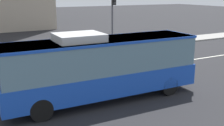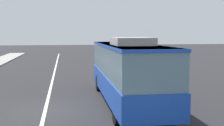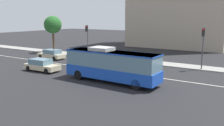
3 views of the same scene
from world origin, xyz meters
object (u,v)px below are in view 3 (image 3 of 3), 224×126
traffic_light_near_corner (203,41)px  traffic_light_mid_block (87,35)px  transit_bus (111,64)px  street_tree_kerbside_left (53,25)px  sedan_beige_ahead (42,65)px  sedan_beige (52,54)px  sedan_white (114,59)px

traffic_light_near_corner → traffic_light_mid_block: bearing=-92.9°
transit_bus → street_tree_kerbside_left: (-20.02, 11.52, 3.22)m
sedan_beige_ahead → street_tree_kerbside_left: street_tree_kerbside_left is taller
transit_bus → traffic_light_mid_block: 15.67m
sedan_beige → sedan_beige_ahead: (5.49, -6.84, 0.00)m
sedan_white → sedan_beige_ahead: same height
street_tree_kerbside_left → traffic_light_near_corner: bearing=-2.1°
traffic_light_near_corner → transit_bus: bearing=-33.7°
sedan_beige → street_tree_kerbside_left: 8.06m
sedan_white → traffic_light_mid_block: bearing=-20.5°
sedan_beige → sedan_white: (10.63, 1.32, 0.00)m
transit_bus → sedan_white: transit_bus is taller
sedan_beige → street_tree_kerbside_left: bearing=-46.5°
sedan_white → sedan_beige: bearing=8.6°
sedan_white → traffic_light_near_corner: bearing=-164.9°
sedan_beige_ahead → traffic_light_near_corner: bearing=31.2°
transit_bus → sedan_white: 9.24m
sedan_white → street_tree_kerbside_left: bearing=-11.9°
transit_bus → traffic_light_near_corner: traffic_light_near_corner is taller
sedan_white → traffic_light_mid_block: size_ratio=0.87×
traffic_light_near_corner → traffic_light_mid_block: 17.76m
sedan_white → street_tree_kerbside_left: street_tree_kerbside_left is taller
sedan_beige_ahead → traffic_light_near_corner: size_ratio=0.88×
sedan_beige_ahead → traffic_light_near_corner: (16.19, 10.83, 2.84)m
sedan_beige_ahead → street_tree_kerbside_left: size_ratio=0.69×
traffic_light_mid_block → sedan_beige: bearing=-44.9°
traffic_light_near_corner → street_tree_kerbside_left: street_tree_kerbside_left is taller
sedan_beige_ahead → traffic_light_mid_block: 11.34m
sedan_beige → traffic_light_mid_block: (3.92, 4.03, 2.84)m
sedan_beige_ahead → transit_bus: bearing=-0.8°
traffic_light_mid_block → sedan_beige_ahead: bearing=7.5°
transit_bus → sedan_beige_ahead: 9.93m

